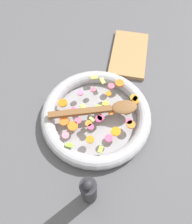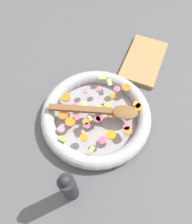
{
  "view_description": "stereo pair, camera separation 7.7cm",
  "coord_description": "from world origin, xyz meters",
  "px_view_note": "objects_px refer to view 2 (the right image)",
  "views": [
    {
      "loc": [
        0.37,
        0.07,
        0.72
      ],
      "look_at": [
        0.0,
        0.0,
        0.05
      ],
      "focal_mm": 35.0,
      "sensor_mm": 36.0,
      "label": 1
    },
    {
      "loc": [
        0.35,
        0.14,
        0.72
      ],
      "look_at": [
        0.0,
        0.0,
        0.05
      ],
      "focal_mm": 35.0,
      "sensor_mm": 36.0,
      "label": 2
    }
  ],
  "objects_px": {
    "cutting_board": "(144,60)",
    "wooden_spoon": "(103,111)",
    "skillet": "(96,116)",
    "pepper_mill": "(69,188)"
  },
  "relations": [
    {
      "from": "cutting_board",
      "to": "wooden_spoon",
      "type": "bearing_deg",
      "value": -10.67
    },
    {
      "from": "skillet",
      "to": "wooden_spoon",
      "type": "distance_m",
      "value": 0.05
    },
    {
      "from": "skillet",
      "to": "cutting_board",
      "type": "xyz_separation_m",
      "value": [
        -0.34,
        0.08,
        -0.01
      ]
    },
    {
      "from": "skillet",
      "to": "cutting_board",
      "type": "height_order",
      "value": "skillet"
    },
    {
      "from": "skillet",
      "to": "pepper_mill",
      "type": "distance_m",
      "value": 0.28
    },
    {
      "from": "pepper_mill",
      "to": "cutting_board",
      "type": "height_order",
      "value": "pepper_mill"
    },
    {
      "from": "skillet",
      "to": "wooden_spoon",
      "type": "relative_size",
      "value": 1.29
    },
    {
      "from": "wooden_spoon",
      "to": "cutting_board",
      "type": "xyz_separation_m",
      "value": [
        -0.33,
        0.06,
        -0.05
      ]
    },
    {
      "from": "wooden_spoon",
      "to": "pepper_mill",
      "type": "xyz_separation_m",
      "value": [
        0.28,
        0.01,
        0.03
      ]
    },
    {
      "from": "wooden_spoon",
      "to": "cutting_board",
      "type": "relative_size",
      "value": 1.18
    }
  ]
}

